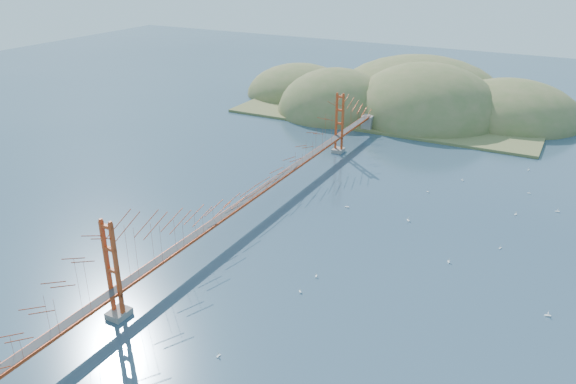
% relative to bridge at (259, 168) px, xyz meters
% --- Properties ---
extents(ground, '(320.00, 320.00, 0.00)m').
position_rel_bridge_xyz_m(ground, '(0.00, -0.18, -7.01)').
color(ground, '#2E475D').
rests_on(ground, ground).
extents(bridge, '(2.20, 94.40, 12.00)m').
position_rel_bridge_xyz_m(bridge, '(0.00, 0.00, 0.00)').
color(bridge, gray).
rests_on(bridge, ground).
extents(far_headlands, '(84.00, 58.00, 25.00)m').
position_rel_bridge_xyz_m(far_headlands, '(2.21, 68.33, -7.01)').
color(far_headlands, olive).
rests_on(far_headlands, ground).
extents(sailboat_3, '(0.64, 0.54, 0.73)m').
position_rel_bridge_xyz_m(sailboat_3, '(11.28, 7.20, -6.85)').
color(sailboat_3, white).
rests_on(sailboat_3, ground).
extents(sailboat_8, '(0.61, 0.57, 0.68)m').
position_rel_bridge_xyz_m(sailboat_8, '(40.05, 20.77, -6.86)').
color(sailboat_8, white).
rests_on(sailboat_8, ground).
extents(sailboat_4, '(0.58, 0.58, 0.65)m').
position_rel_bridge_xyz_m(sailboat_4, '(34.61, 16.65, -6.86)').
color(sailboat_4, white).
rests_on(sailboat_4, ground).
extents(sailboat_15, '(0.44, 0.51, 0.58)m').
position_rel_bridge_xyz_m(sailboat_15, '(34.03, 36.92, -6.87)').
color(sailboat_15, white).
rests_on(sailboat_15, ground).
extents(sailboat_17, '(0.49, 0.43, 0.55)m').
position_rel_bridge_xyz_m(sailboat_17, '(35.40, 26.05, -6.88)').
color(sailboat_17, white).
rests_on(sailboat_17, ground).
extents(sailboat_16, '(0.69, 0.69, 0.72)m').
position_rel_bridge_xyz_m(sailboat_16, '(20.96, 7.15, -6.85)').
color(sailboat_16, white).
rests_on(sailboat_16, ground).
extents(sailboat_10, '(0.42, 0.52, 0.61)m').
position_rel_bridge_xyz_m(sailboat_10, '(13.32, -30.52, -6.87)').
color(sailboat_10, white).
rests_on(sailboat_10, ground).
extents(sailboat_13, '(0.66, 0.62, 0.74)m').
position_rel_bridge_xyz_m(sailboat_13, '(41.29, -8.16, -6.85)').
color(sailboat_13, white).
rests_on(sailboat_13, ground).
extents(sailboat_7, '(0.50, 0.50, 0.56)m').
position_rel_bridge_xyz_m(sailboat_7, '(20.69, 18.84, -6.87)').
color(sailboat_7, white).
rests_on(sailboat_7, ground).
extents(sailboat_12, '(0.54, 0.54, 0.59)m').
position_rel_bridge_xyz_m(sailboat_12, '(24.64, 26.49, -6.87)').
color(sailboat_12, white).
rests_on(sailboat_12, ground).
extents(sailboat_14, '(0.51, 0.51, 0.56)m').
position_rel_bridge_xyz_m(sailboat_14, '(34.25, 4.94, -6.87)').
color(sailboat_14, white).
rests_on(sailboat_14, ground).
extents(sailboat_1, '(0.61, 0.61, 0.66)m').
position_rel_bridge_xyz_m(sailboat_1, '(29.04, -1.87, -6.86)').
color(sailboat_1, white).
rests_on(sailboat_1, ground).
extents(sailboat_6, '(0.60, 0.60, 0.63)m').
position_rel_bridge_xyz_m(sailboat_6, '(15.33, -16.77, -6.86)').
color(sailboat_6, white).
rests_on(sailboat_6, ground).
extents(sailboat_0, '(0.53, 0.55, 0.61)m').
position_rel_bridge_xyz_m(sailboat_0, '(15.57, -12.89, -6.87)').
color(sailboat_0, white).
rests_on(sailboat_0, ground).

